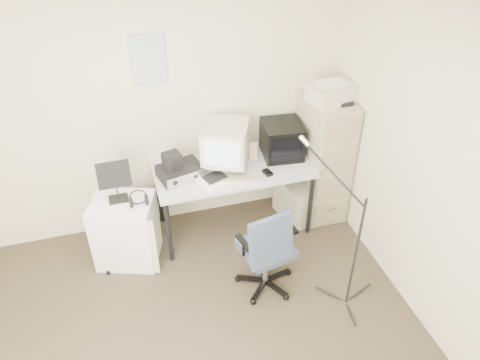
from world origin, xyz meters
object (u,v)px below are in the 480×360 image
object	(u,v)px
filing_cabinet	(322,158)
office_chair	(267,247)
desk	(234,198)
side_cart	(126,231)

from	to	relation	value
filing_cabinet	office_chair	bearing A→B (deg)	-135.65
desk	office_chair	world-z (taller)	office_chair
desk	side_cart	world-z (taller)	desk
filing_cabinet	desk	distance (m)	0.99
desk	office_chair	size ratio (longest dim) A/B	1.62
desk	filing_cabinet	bearing A→B (deg)	1.81
filing_cabinet	side_cart	xyz separation A→B (m)	(-2.03, -0.18, -0.31)
office_chair	side_cart	distance (m)	1.33
side_cart	filing_cabinet	bearing A→B (deg)	24.58
desk	office_chair	xyz separation A→B (m)	(0.05, -0.85, 0.10)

